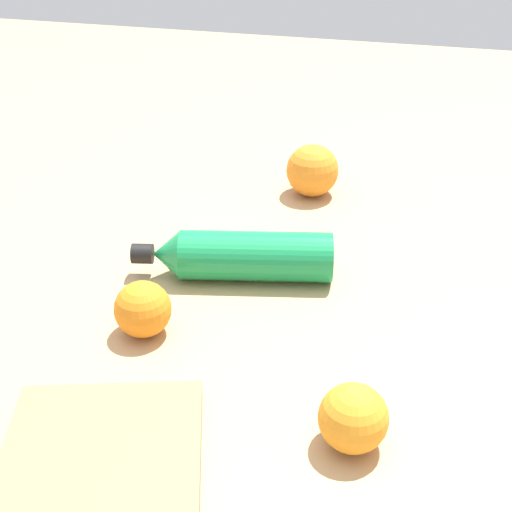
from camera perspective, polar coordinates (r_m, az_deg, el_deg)
name	(u,v)px	position (r m, az deg, el deg)	size (l,w,h in m)	color
ground_plane	(227,263)	(0.99, -2.29, -0.59)	(2.40, 2.40, 0.00)	tan
water_bottle	(240,256)	(0.94, -1.24, 0.03)	(0.11, 0.26, 0.07)	#198C4C
orange_0	(312,170)	(1.16, 4.43, 6.69)	(0.08, 0.08, 0.08)	orange
orange_1	(143,309)	(0.85, -8.84, -4.13)	(0.07, 0.07, 0.07)	orange
orange_2	(353,418)	(0.71, 7.62, -12.45)	(0.07, 0.07, 0.07)	orange
cutting_board	(94,496)	(0.68, -12.57, -17.86)	(0.28, 0.18, 0.02)	#99724C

